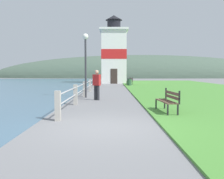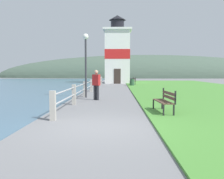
{
  "view_description": "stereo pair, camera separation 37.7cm",
  "coord_description": "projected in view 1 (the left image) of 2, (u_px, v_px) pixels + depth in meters",
  "views": [
    {
      "loc": [
        0.23,
        -7.14,
        1.62
      ],
      "look_at": [
        0.17,
        10.39,
        0.36
      ],
      "focal_mm": 40.0,
      "sensor_mm": 36.0,
      "label": 1
    },
    {
      "loc": [
        0.6,
        -7.14,
        1.62
      ],
      "look_at": [
        0.17,
        10.39,
        0.36
      ],
      "focal_mm": 40.0,
      "sensor_mm": 36.0,
      "label": 2
    }
  ],
  "objects": [
    {
      "name": "lighthouse",
      "position": [
        115.0,
        53.0,
        34.83
      ],
      "size": [
        3.88,
        3.88,
        9.41
      ],
      "color": "white",
      "rests_on": "ground_plane"
    },
    {
      "name": "person_strolling",
      "position": [
        98.0,
        84.0,
        14.15
      ],
      "size": [
        0.48,
        0.4,
        1.71
      ],
      "rotation": [
        0.0,
        0.0,
        1.07
      ],
      "color": "#28282D",
      "rests_on": "ground_plane"
    },
    {
      "name": "park_bench_near",
      "position": [
        169.0,
        100.0,
        9.69
      ],
      "size": [
        0.61,
        1.68,
        0.94
      ],
      "rotation": [
        0.0,
        0.0,
        3.23
      ],
      "color": "brown",
      "rests_on": "ground_plane"
    },
    {
      "name": "distant_hillside",
      "position": [
        142.0,
        78.0,
        66.21
      ],
      "size": [
        80.0,
        16.0,
        12.0
      ],
      "color": "#475B4C",
      "rests_on": "ground_plane"
    },
    {
      "name": "trash_bin",
      "position": [
        130.0,
        82.0,
        28.2
      ],
      "size": [
        0.54,
        0.54,
        0.84
      ],
      "color": "#2D5138",
      "rests_on": "ground_plane"
    },
    {
      "name": "ground_plane",
      "position": [
        105.0,
        128.0,
        7.24
      ],
      "size": [
        160.0,
        160.0,
        0.0
      ],
      "primitive_type": "plane",
      "color": "slate"
    },
    {
      "name": "lamp_post",
      "position": [
        86.0,
        54.0,
        15.4
      ],
      "size": [
        0.36,
        0.36,
        3.96
      ],
      "color": "#333338",
      "rests_on": "ground_plane"
    },
    {
      "name": "seawall_railing",
      "position": [
        91.0,
        85.0,
        20.06
      ],
      "size": [
        0.18,
        23.95,
        0.99
      ],
      "color": "#A8A399",
      "rests_on": "ground_plane"
    },
    {
      "name": "park_bench_midway",
      "position": [
        131.0,
        80.0,
        30.39
      ],
      "size": [
        0.67,
        1.72,
        0.94
      ],
      "rotation": [
        0.0,
        0.0,
        3.26
      ],
      "color": "brown",
      "rests_on": "ground_plane"
    },
    {
      "name": "grass_verge",
      "position": [
        198.0,
        90.0,
        21.75
      ],
      "size": [
        12.0,
        43.72,
        0.06
      ],
      "color": "#4C8E38",
      "rests_on": "ground_plane"
    }
  ]
}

